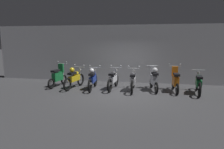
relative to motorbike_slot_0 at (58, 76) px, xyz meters
The scene contains 10 objects.
ground_plane 3.58m from the motorbike_slot_0, 13.03° to the right, with size 80.00×80.00×0.00m, color #424244.
back_wall 4.06m from the motorbike_slot_0, 27.87° to the left, with size 16.00×0.30×3.27m, color #ADADB2.
motorbike_slot_0 is the anchor object (origin of this frame).
motorbike_slot_1 1.01m from the motorbike_slot_0, 12.76° to the right, with size 0.59×1.94×1.15m.
motorbike_slot_2 1.99m from the motorbike_slot_0, ahead, with size 0.59×1.95×1.15m.
motorbike_slot_3 2.96m from the motorbike_slot_0, ahead, with size 0.59×1.95×1.15m.
motorbike_slot_4 3.95m from the motorbike_slot_0, ahead, with size 0.59×1.95×1.15m.
motorbike_slot_5 4.93m from the motorbike_slot_0, ahead, with size 0.56×1.67×1.18m.
motorbike_slot_6 5.92m from the motorbike_slot_0, ahead, with size 0.59×1.68×1.29m.
motorbike_slot_7 6.92m from the motorbike_slot_0, ahead, with size 0.56×1.94×1.03m.
Camera 1 is at (1.13, -8.76, 2.38)m, focal length 31.72 mm.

